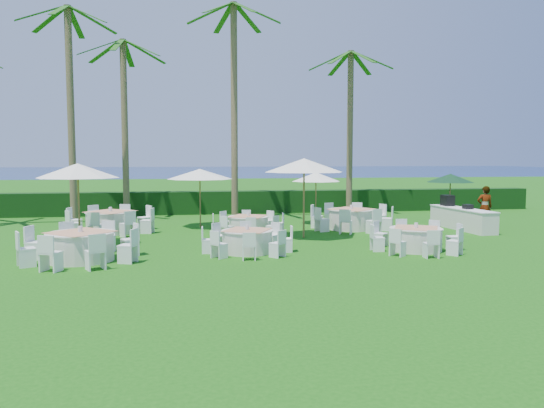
{
  "coord_description": "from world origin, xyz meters",
  "views": [
    {
      "loc": [
        -2.7,
        -16.49,
        2.99
      ],
      "look_at": [
        0.47,
        2.6,
        1.3
      ],
      "focal_mm": 35.0,
      "sensor_mm": 36.0,
      "label": 1
    }
  ],
  "objects_px": {
    "umbrella_c": "(200,174)",
    "umbrella_d": "(316,177)",
    "banquet_table_a": "(81,246)",
    "banquet_table_d": "(111,221)",
    "umbrella_a": "(78,171)",
    "banquet_table_c": "(416,238)",
    "banquet_table_e": "(248,225)",
    "banquet_table_b": "(247,241)",
    "banquet_table_f": "(351,219)",
    "staff_person": "(485,207)",
    "buffet_table": "(462,218)",
    "umbrella_green": "(450,178)",
    "umbrella_b": "(304,165)"
  },
  "relations": [
    {
      "from": "umbrella_c",
      "to": "umbrella_d",
      "type": "bearing_deg",
      "value": 3.08
    },
    {
      "from": "banquet_table_a",
      "to": "banquet_table_d",
      "type": "height_order",
      "value": "banquet_table_d"
    },
    {
      "from": "umbrella_a",
      "to": "banquet_table_c",
      "type": "bearing_deg",
      "value": -13.44
    },
    {
      "from": "banquet_table_e",
      "to": "umbrella_c",
      "type": "xyz_separation_m",
      "value": [
        -1.81,
        2.3,
        1.92
      ]
    },
    {
      "from": "banquet_table_a",
      "to": "banquet_table_e",
      "type": "bearing_deg",
      "value": 40.33
    },
    {
      "from": "banquet_table_b",
      "to": "banquet_table_f",
      "type": "xyz_separation_m",
      "value": [
        4.96,
        4.74,
        0.07
      ]
    },
    {
      "from": "banquet_table_e",
      "to": "banquet_table_f",
      "type": "height_order",
      "value": "banquet_table_f"
    },
    {
      "from": "banquet_table_b",
      "to": "banquet_table_f",
      "type": "height_order",
      "value": "banquet_table_f"
    },
    {
      "from": "umbrella_a",
      "to": "umbrella_d",
      "type": "height_order",
      "value": "umbrella_a"
    },
    {
      "from": "banquet_table_e",
      "to": "banquet_table_f",
      "type": "xyz_separation_m",
      "value": [
        4.43,
        0.67,
        0.08
      ]
    },
    {
      "from": "umbrella_a",
      "to": "staff_person",
      "type": "xyz_separation_m",
      "value": [
        16.23,
        2.27,
        -1.67
      ]
    },
    {
      "from": "umbrella_a",
      "to": "buffet_table",
      "type": "xyz_separation_m",
      "value": [
        14.99,
        1.92,
        -2.08
      ]
    },
    {
      "from": "banquet_table_d",
      "to": "umbrella_d",
      "type": "height_order",
      "value": "umbrella_d"
    },
    {
      "from": "umbrella_green",
      "to": "umbrella_a",
      "type": "bearing_deg",
      "value": -165.91
    },
    {
      "from": "staff_person",
      "to": "banquet_table_c",
      "type": "bearing_deg",
      "value": 52.05
    },
    {
      "from": "banquet_table_b",
      "to": "banquet_table_d",
      "type": "bearing_deg",
      "value": 132.62
    },
    {
      "from": "buffet_table",
      "to": "banquet_table_a",
      "type": "bearing_deg",
      "value": -162.49
    },
    {
      "from": "banquet_table_e",
      "to": "umbrella_c",
      "type": "height_order",
      "value": "umbrella_c"
    },
    {
      "from": "banquet_table_a",
      "to": "staff_person",
      "type": "relative_size",
      "value": 1.86
    },
    {
      "from": "banquet_table_a",
      "to": "banquet_table_e",
      "type": "relative_size",
      "value": 1.18
    },
    {
      "from": "banquet_table_c",
      "to": "umbrella_b",
      "type": "xyz_separation_m",
      "value": [
        -2.96,
        3.3,
        2.32
      ]
    },
    {
      "from": "banquet_table_c",
      "to": "staff_person",
      "type": "relative_size",
      "value": 1.66
    },
    {
      "from": "banquet_table_b",
      "to": "banquet_table_f",
      "type": "relative_size",
      "value": 0.85
    },
    {
      "from": "banquet_table_a",
      "to": "umbrella_c",
      "type": "relative_size",
      "value": 1.2
    },
    {
      "from": "banquet_table_b",
      "to": "buffet_table",
      "type": "xyz_separation_m",
      "value": [
        9.53,
        4.0,
        0.1
      ]
    },
    {
      "from": "umbrella_green",
      "to": "staff_person",
      "type": "xyz_separation_m",
      "value": [
        0.76,
        -1.62,
        -1.18
      ]
    },
    {
      "from": "umbrella_d",
      "to": "banquet_table_a",
      "type": "bearing_deg",
      "value": -140.76
    },
    {
      "from": "banquet_table_f",
      "to": "umbrella_c",
      "type": "xyz_separation_m",
      "value": [
        -6.24,
        1.63,
        1.84
      ]
    },
    {
      "from": "umbrella_green",
      "to": "banquet_table_f",
      "type": "bearing_deg",
      "value": -166.45
    },
    {
      "from": "banquet_table_e",
      "to": "umbrella_c",
      "type": "relative_size",
      "value": 1.01
    },
    {
      "from": "umbrella_d",
      "to": "banquet_table_f",
      "type": "bearing_deg",
      "value": -61.08
    },
    {
      "from": "banquet_table_a",
      "to": "banquet_table_f",
      "type": "xyz_separation_m",
      "value": [
        9.89,
        5.3,
        0.0
      ]
    },
    {
      "from": "banquet_table_a",
      "to": "umbrella_d",
      "type": "relative_size",
      "value": 1.42
    },
    {
      "from": "umbrella_green",
      "to": "staff_person",
      "type": "distance_m",
      "value": 2.14
    },
    {
      "from": "umbrella_d",
      "to": "buffet_table",
      "type": "height_order",
      "value": "umbrella_d"
    },
    {
      "from": "banquet_table_e",
      "to": "buffet_table",
      "type": "relative_size",
      "value": 0.72
    },
    {
      "from": "umbrella_a",
      "to": "umbrella_b",
      "type": "bearing_deg",
      "value": 5.04
    },
    {
      "from": "banquet_table_a",
      "to": "banquet_table_c",
      "type": "height_order",
      "value": "banquet_table_a"
    },
    {
      "from": "banquet_table_f",
      "to": "umbrella_green",
      "type": "bearing_deg",
      "value": 13.55
    },
    {
      "from": "banquet_table_d",
      "to": "umbrella_c",
      "type": "distance_m",
      "value": 4.17
    },
    {
      "from": "umbrella_d",
      "to": "umbrella_b",
      "type": "bearing_deg",
      "value": -110.36
    },
    {
      "from": "banquet_table_f",
      "to": "umbrella_a",
      "type": "distance_m",
      "value": 10.95
    },
    {
      "from": "umbrella_c",
      "to": "buffet_table",
      "type": "xyz_separation_m",
      "value": [
        10.81,
        -2.37,
        -1.82
      ]
    },
    {
      "from": "banquet_table_a",
      "to": "umbrella_green",
      "type": "xyz_separation_m",
      "value": [
        14.95,
        6.52,
        1.62
      ]
    },
    {
      "from": "banquet_table_b",
      "to": "umbrella_c",
      "type": "relative_size",
      "value": 1.04
    },
    {
      "from": "banquet_table_e",
      "to": "umbrella_green",
      "type": "relative_size",
      "value": 1.24
    },
    {
      "from": "banquet_table_a",
      "to": "umbrella_d",
      "type": "distance_m",
      "value": 11.53
    },
    {
      "from": "umbrella_c",
      "to": "buffet_table",
      "type": "relative_size",
      "value": 0.72
    },
    {
      "from": "banquet_table_a",
      "to": "umbrella_b",
      "type": "bearing_deg",
      "value": 24.29
    },
    {
      "from": "banquet_table_b",
      "to": "staff_person",
      "type": "xyz_separation_m",
      "value": [
        10.78,
        4.34,
        0.51
      ]
    }
  ]
}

